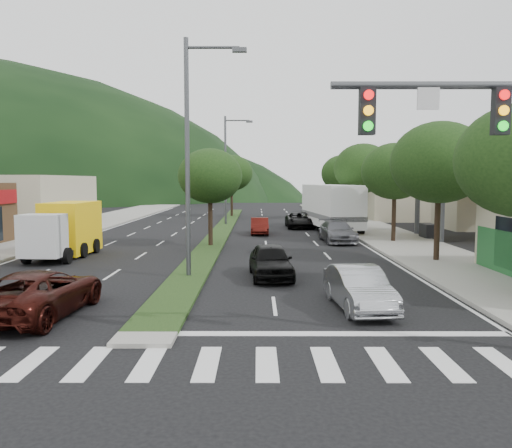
{
  "coord_description": "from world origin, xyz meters",
  "views": [
    {
      "loc": [
        2.94,
        -13.02,
        4.15
      ],
      "look_at": [
        2.87,
        10.61,
        2.09
      ],
      "focal_mm": 35.0,
      "sensor_mm": 36.0,
      "label": 1
    }
  ],
  "objects_px": {
    "tree_r_d": "(363,168)",
    "streetlight_mid": "(228,165)",
    "car_queue_b": "(337,231)",
    "car_queue_c": "(260,226)",
    "box_truck": "(66,231)",
    "tree_r_c": "(395,171)",
    "sedan_silver": "(359,288)",
    "tree_r_b": "(439,163)",
    "tree_med_far": "(232,173)",
    "motorhome": "(331,206)",
    "suv_maroon": "(40,293)",
    "car_queue_a": "(271,261)",
    "streetlight_near": "(192,146)",
    "car_queue_d": "(300,220)",
    "tree_med_near": "(210,176)",
    "tree_r_e": "(343,173)"
  },
  "relations": [
    {
      "from": "tree_r_d",
      "to": "streetlight_near",
      "type": "xyz_separation_m",
      "value": [
        -11.79,
        -22.0,
        0.4
      ]
    },
    {
      "from": "tree_med_near",
      "to": "tree_r_c",
      "type": "bearing_deg",
      "value": 9.46
    },
    {
      "from": "streetlight_near",
      "to": "car_queue_c",
      "type": "distance_m",
      "value": 18.38
    },
    {
      "from": "tree_med_far",
      "to": "motorhome",
      "type": "bearing_deg",
      "value": -60.74
    },
    {
      "from": "tree_med_far",
      "to": "streetlight_near",
      "type": "distance_m",
      "value": 36.01
    },
    {
      "from": "car_queue_d",
      "to": "motorhome",
      "type": "xyz_separation_m",
      "value": [
        2.36,
        -2.52,
        1.33
      ]
    },
    {
      "from": "tree_r_b",
      "to": "tree_med_far",
      "type": "distance_m",
      "value": 34.18
    },
    {
      "from": "tree_r_d",
      "to": "sedan_silver",
      "type": "height_order",
      "value": "tree_r_d"
    },
    {
      "from": "sedan_silver",
      "to": "tree_r_b",
      "type": "bearing_deg",
      "value": 52.49
    },
    {
      "from": "tree_r_b",
      "to": "streetlight_near",
      "type": "distance_m",
      "value": 12.47
    },
    {
      "from": "sedan_silver",
      "to": "suv_maroon",
      "type": "bearing_deg",
      "value": 179.72
    },
    {
      "from": "streetlight_mid",
      "to": "sedan_silver",
      "type": "distance_m",
      "value": 31.12
    },
    {
      "from": "tree_med_near",
      "to": "streetlight_near",
      "type": "height_order",
      "value": "streetlight_near"
    },
    {
      "from": "tree_r_d",
      "to": "box_truck",
      "type": "distance_m",
      "value": 25.58
    },
    {
      "from": "tree_r_c",
      "to": "sedan_silver",
      "type": "relative_size",
      "value": 1.56
    },
    {
      "from": "streetlight_near",
      "to": "motorhome",
      "type": "distance_m",
      "value": 22.08
    },
    {
      "from": "streetlight_mid",
      "to": "car_queue_a",
      "type": "height_order",
      "value": "streetlight_mid"
    },
    {
      "from": "tree_r_d",
      "to": "suv_maroon",
      "type": "bearing_deg",
      "value": -119.35
    },
    {
      "from": "car_queue_d",
      "to": "box_truck",
      "type": "height_order",
      "value": "box_truck"
    },
    {
      "from": "car_queue_a",
      "to": "car_queue_d",
      "type": "bearing_deg",
      "value": 77.79
    },
    {
      "from": "tree_med_near",
      "to": "car_queue_c",
      "type": "distance_m",
      "value": 8.93
    },
    {
      "from": "tree_med_near",
      "to": "suv_maroon",
      "type": "xyz_separation_m",
      "value": [
        -3.75,
        -16.0,
        -3.71
      ]
    },
    {
      "from": "car_queue_b",
      "to": "tree_med_far",
      "type": "bearing_deg",
      "value": 106.49
    },
    {
      "from": "tree_r_b",
      "to": "sedan_silver",
      "type": "bearing_deg",
      "value": -122.3
    },
    {
      "from": "box_truck",
      "to": "tree_r_d",
      "type": "bearing_deg",
      "value": -137.58
    },
    {
      "from": "tree_r_b",
      "to": "tree_r_d",
      "type": "height_order",
      "value": "tree_r_d"
    },
    {
      "from": "car_queue_c",
      "to": "box_truck",
      "type": "distance_m",
      "value": 15.73
    },
    {
      "from": "tree_r_d",
      "to": "streetlight_near",
      "type": "distance_m",
      "value": 24.97
    },
    {
      "from": "tree_r_e",
      "to": "streetlight_mid",
      "type": "xyz_separation_m",
      "value": [
        -11.79,
        -7.0,
        0.69
      ]
    },
    {
      "from": "tree_r_b",
      "to": "streetlight_mid",
      "type": "distance_m",
      "value": 24.09
    },
    {
      "from": "tree_r_b",
      "to": "motorhome",
      "type": "height_order",
      "value": "tree_r_b"
    },
    {
      "from": "car_queue_b",
      "to": "suv_maroon",
      "type": "bearing_deg",
      "value": -126.21
    },
    {
      "from": "streetlight_mid",
      "to": "car_queue_b",
      "type": "relative_size",
      "value": 2.03
    },
    {
      "from": "tree_r_d",
      "to": "box_truck",
      "type": "relative_size",
      "value": 1.17
    },
    {
      "from": "tree_r_d",
      "to": "car_queue_a",
      "type": "distance_m",
      "value": 23.94
    },
    {
      "from": "tree_r_e",
      "to": "tree_med_near",
      "type": "distance_m",
      "value": 25.06
    },
    {
      "from": "sedan_silver",
      "to": "car_queue_d",
      "type": "xyz_separation_m",
      "value": [
        0.42,
        27.6,
        0.01
      ]
    },
    {
      "from": "car_queue_d",
      "to": "tree_r_c",
      "type": "bearing_deg",
      "value": -63.42
    },
    {
      "from": "car_queue_a",
      "to": "box_truck",
      "type": "xyz_separation_m",
      "value": [
        -10.98,
        5.79,
        0.68
      ]
    },
    {
      "from": "box_truck",
      "to": "motorhome",
      "type": "distance_m",
      "value": 21.68
    },
    {
      "from": "tree_r_e",
      "to": "tree_med_near",
      "type": "bearing_deg",
      "value": -118.61
    },
    {
      "from": "box_truck",
      "to": "tree_r_e",
      "type": "bearing_deg",
      "value": -123.92
    },
    {
      "from": "car_queue_b",
      "to": "car_queue_c",
      "type": "relative_size",
      "value": 1.29
    },
    {
      "from": "tree_r_d",
      "to": "streetlight_mid",
      "type": "bearing_deg",
      "value": 165.73
    },
    {
      "from": "tree_r_b",
      "to": "car_queue_c",
      "type": "relative_size",
      "value": 1.81
    },
    {
      "from": "tree_r_c",
      "to": "car_queue_d",
      "type": "bearing_deg",
      "value": 117.12
    },
    {
      "from": "tree_r_b",
      "to": "car_queue_d",
      "type": "bearing_deg",
      "value": 106.19
    },
    {
      "from": "tree_r_c",
      "to": "tree_r_b",
      "type": "bearing_deg",
      "value": -90.0
    },
    {
      "from": "streetlight_near",
      "to": "streetlight_mid",
      "type": "relative_size",
      "value": 1.0
    },
    {
      "from": "car_queue_c",
      "to": "car_queue_b",
      "type": "bearing_deg",
      "value": -44.04
    }
  ]
}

